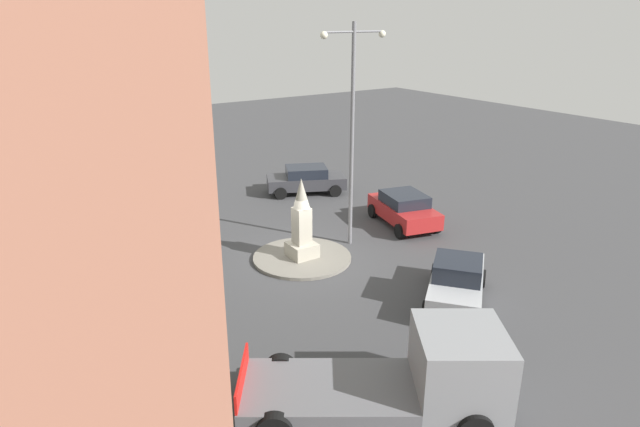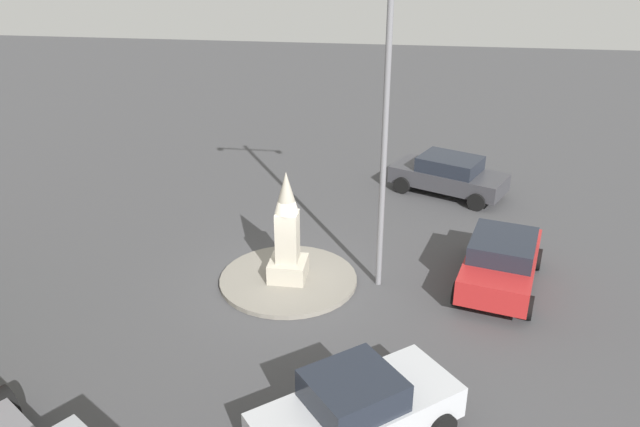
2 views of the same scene
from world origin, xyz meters
The scene contains 10 objects.
ground_plane centered at (0.00, 0.00, 0.00)m, with size 80.00×80.00×0.00m, color #424244.
traffic_island centered at (0.00, 0.00, 0.06)m, with size 3.90×3.90×0.13m, color gray.
monument centered at (0.00, 0.00, 1.47)m, with size 1.03×1.03×3.21m.
streetlamp centered at (-2.54, -0.24, 5.31)m, with size 2.99×0.28×8.92m.
car_silver_far_side centered at (-2.44, 5.82, 0.80)m, with size 4.21×3.87×1.61m.
car_dark_grey_approaching centered at (-4.75, -7.20, 0.77)m, with size 4.54×3.36×1.46m.
car_red_parked_right centered at (-5.89, -0.62, 0.79)m, with size 2.81×4.28×1.52m.
truck_grey_waiting centered at (2.40, 9.07, 1.07)m, with size 6.40×5.27×2.23m.
tree_near_wall centered at (10.10, 4.16, 3.08)m, with size 3.01×3.01×4.60m.
tree_mid_cluster centered at (8.75, 6.12, 4.21)m, with size 3.05×3.05×5.78m.
Camera 1 is at (10.34, 16.78, 9.09)m, focal length 30.51 mm.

